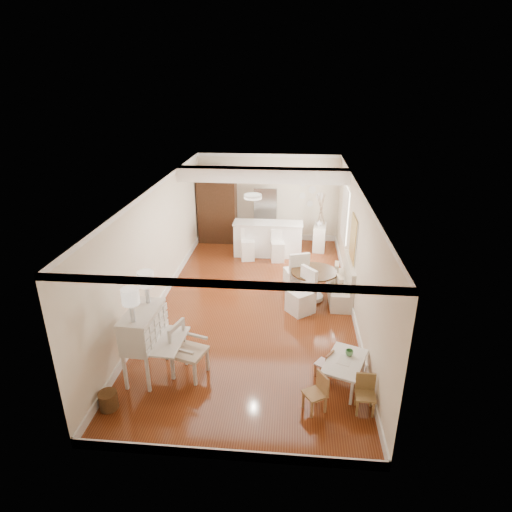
% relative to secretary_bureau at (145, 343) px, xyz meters
% --- Properties ---
extents(room, '(9.00, 9.04, 2.82)m').
position_rel_secretary_bureau_xyz_m(room, '(1.74, 3.06, 1.33)').
color(room, brown).
rests_on(room, ground).
extents(secretary_bureau, '(1.07, 1.08, 1.29)m').
position_rel_secretary_bureau_xyz_m(secretary_bureau, '(0.00, 0.00, 0.00)').
color(secretary_bureau, silver).
rests_on(secretary_bureau, ground).
extents(gustavian_armchair, '(0.72, 0.72, 1.00)m').
position_rel_secretary_bureau_xyz_m(gustavian_armchair, '(0.78, 0.04, -0.15)').
color(gustavian_armchair, beige).
rests_on(gustavian_armchair, ground).
extents(wicker_basket, '(0.33, 0.33, 0.30)m').
position_rel_secretary_bureau_xyz_m(wicker_basket, '(-0.35, -0.92, -0.50)').
color(wicker_basket, '#55361A').
rests_on(wicker_basket, ground).
extents(kids_table, '(0.90, 1.13, 0.49)m').
position_rel_secretary_bureau_xyz_m(kids_table, '(3.49, 0.03, -0.40)').
color(kids_table, white).
rests_on(kids_table, ground).
extents(kids_chair_a, '(0.44, 0.44, 0.67)m').
position_rel_secretary_bureau_xyz_m(kids_chair_a, '(2.96, -0.66, -0.31)').
color(kids_chair_a, '#AE814F').
rests_on(kids_chair_a, ground).
extents(kids_chair_b, '(0.36, 0.36, 0.54)m').
position_rel_secretary_bureau_xyz_m(kids_chair_b, '(3.16, 0.23, -0.38)').
color(kids_chair_b, '#9C6947').
rests_on(kids_chair_b, ground).
extents(kids_chair_c, '(0.33, 0.33, 0.65)m').
position_rel_secretary_bureau_xyz_m(kids_chair_c, '(3.76, -0.62, -0.32)').
color(kids_chair_c, olive).
rests_on(kids_chair_c, ground).
extents(banquette, '(0.52, 1.60, 0.98)m').
position_rel_secretary_bureau_xyz_m(banquette, '(3.69, 3.23, -0.16)').
color(banquette, silver).
rests_on(banquette, ground).
extents(dining_table, '(1.18, 1.18, 0.75)m').
position_rel_secretary_bureau_xyz_m(dining_table, '(3.06, 3.13, -0.27)').
color(dining_table, '#432B15').
rests_on(dining_table, ground).
extents(slip_chair_near, '(0.72, 0.71, 1.05)m').
position_rel_secretary_bureau_xyz_m(slip_chair_near, '(2.76, 2.47, -0.12)').
color(slip_chair_near, white).
rests_on(slip_chair_near, ground).
extents(slip_chair_far, '(0.65, 0.66, 1.07)m').
position_rel_secretary_bureau_xyz_m(slip_chair_far, '(2.64, 3.59, -0.11)').
color(slip_chair_far, white).
rests_on(slip_chair_far, ground).
extents(breakfast_counter, '(2.05, 0.65, 1.03)m').
position_rel_secretary_bureau_xyz_m(breakfast_counter, '(1.80, 5.83, -0.13)').
color(breakfast_counter, white).
rests_on(breakfast_counter, ground).
extents(bar_stool_left, '(0.45, 0.45, 0.94)m').
position_rel_secretary_bureau_xyz_m(bar_stool_left, '(1.23, 5.42, -0.18)').
color(bar_stool_left, white).
rests_on(bar_stool_left, ground).
extents(bar_stool_right, '(0.42, 0.42, 0.92)m').
position_rel_secretary_bureau_xyz_m(bar_stool_right, '(2.11, 5.39, -0.19)').
color(bar_stool_right, white).
rests_on(bar_stool_right, ground).
extents(pantry_cabinet, '(1.20, 0.60, 2.30)m').
position_rel_secretary_bureau_xyz_m(pantry_cabinet, '(0.10, 6.91, 0.50)').
color(pantry_cabinet, '#381E11').
rests_on(pantry_cabinet, ground).
extents(fridge, '(0.75, 0.65, 1.80)m').
position_rel_secretary_bureau_xyz_m(fridge, '(2.00, 6.88, 0.25)').
color(fridge, silver).
rests_on(fridge, ground).
extents(sideboard, '(0.44, 0.84, 0.77)m').
position_rel_secretary_bureau_xyz_m(sideboard, '(3.37, 6.46, -0.26)').
color(sideboard, beige).
rests_on(sideboard, ground).
extents(pencil_cup, '(0.18, 0.18, 0.11)m').
position_rel_secretary_bureau_xyz_m(pencil_cup, '(3.58, 0.18, -0.10)').
color(pencil_cup, '#60A564').
rests_on(pencil_cup, kids_table).
extents(branch_vase, '(0.22, 0.22, 0.18)m').
position_rel_secretary_bureau_xyz_m(branch_vase, '(3.33, 6.46, 0.21)').
color(branch_vase, white).
rests_on(branch_vase, sideboard).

